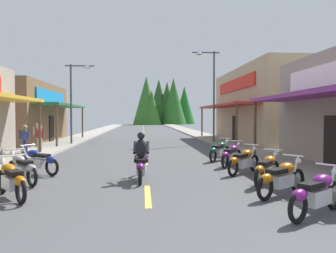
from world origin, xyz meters
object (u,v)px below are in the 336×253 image
object	(u,v)px
streetlamp_left	(76,92)
streetlamp_right	(210,85)
motorcycle_parked_right_4	(232,155)
motorcycle_parked_left_1	(11,179)
motorcycle_parked_right_5	(220,150)
motorcycle_parked_left_3	(38,161)
rider_cruising_lead	(141,160)
motorcycle_parked_left_2	(22,168)
pedestrian_strolling	(25,138)
pedestrian_browsing	(24,138)
motorcycle_parked_right_2	(267,169)
pedestrian_waiting	(38,134)
pedestrian_by_shop	(40,136)
motorcycle_parked_right_1	(282,178)
motorcycle_parked_right_3	(244,160)
motorcycle_parked_right_0	(317,193)

from	to	relation	value
streetlamp_left	streetlamp_right	distance (m)	9.84
motorcycle_parked_right_4	motorcycle_parked_left_1	distance (m)	8.39
motorcycle_parked_right_5	motorcycle_parked_left_3	world-z (taller)	same
streetlamp_right	rider_cruising_lead	world-z (taller)	streetlamp_right
motorcycle_parked_left_2	pedestrian_strolling	size ratio (longest dim) A/B	1.04
motorcycle_parked_right_4	rider_cruising_lead	size ratio (longest dim) A/B	0.84
pedestrian_browsing	streetlamp_left	bearing A→B (deg)	-9.31
motorcycle_parked_right_2	rider_cruising_lead	world-z (taller)	rider_cruising_lead
streetlamp_left	rider_cruising_lead	world-z (taller)	streetlamp_left
motorcycle_parked_right_2	pedestrian_waiting	bearing A→B (deg)	80.94
motorcycle_parked_left_1	pedestrian_browsing	distance (m)	9.67
pedestrian_by_shop	pedestrian_strolling	xyz separation A→B (m)	(-0.40, -1.14, -0.00)
streetlamp_left	motorcycle_parked_right_2	distance (m)	16.79
motorcycle_parked_right_1	pedestrian_browsing	bearing A→B (deg)	101.17
pedestrian_waiting	pedestrian_strolling	xyz separation A→B (m)	(0.49, -3.66, -0.02)
streetlamp_left	pedestrian_by_shop	xyz separation A→B (m)	(-1.07, -4.70, -2.85)
pedestrian_browsing	pedestrian_strolling	bearing A→B (deg)	12.60
pedestrian_strolling	pedestrian_waiting	bearing A→B (deg)	-94.37
pedestrian_by_shop	motorcycle_parked_right_4	bearing A→B (deg)	-95.66
motorcycle_parked_right_5	pedestrian_waiting	size ratio (longest dim) A/B	1.07
motorcycle_parked_right_4	pedestrian_browsing	world-z (taller)	pedestrian_browsing
motorcycle_parked_right_2	motorcycle_parked_left_1	size ratio (longest dim) A/B	0.97
streetlamp_left	motorcycle_parked_right_3	size ratio (longest dim) A/B	3.53
pedestrian_by_shop	pedestrian_waiting	bearing A→B (deg)	45.47
pedestrian_browsing	motorcycle_parked_right_4	bearing A→B (deg)	-110.27
pedestrian_waiting	motorcycle_parked_left_1	bearing A→B (deg)	-176.14
motorcycle_parked_right_0	motorcycle_parked_right_2	size ratio (longest dim) A/B	1.07
motorcycle_parked_right_2	motorcycle_parked_left_1	distance (m)	7.13
motorcycle_parked_right_3	motorcycle_parked_left_1	world-z (taller)	same
motorcycle_parked_right_4	motorcycle_parked_right_5	xyz separation A→B (m)	(-0.10, 1.65, 0.00)
motorcycle_parked_right_3	pedestrian_waiting	size ratio (longest dim) A/B	0.99
motorcycle_parked_right_0	motorcycle_parked_right_5	world-z (taller)	same
streetlamp_right	motorcycle_parked_left_2	distance (m)	16.86
motorcycle_parked_left_1	motorcycle_parked_left_3	bearing A→B (deg)	-29.99
streetlamp_right	motorcycle_parked_right_3	xyz separation A→B (m)	(-1.45, -12.76, -3.94)
motorcycle_parked_right_5	motorcycle_parked_left_2	size ratio (longest dim) A/B	1.05
motorcycle_parked_right_0	pedestrian_browsing	xyz separation A→B (m)	(-9.78, 11.21, 0.41)
pedestrian_strolling	motorcycle_parked_right_5	bearing A→B (deg)	150.81
motorcycle_parked_right_3	motorcycle_parked_right_4	bearing A→B (deg)	45.12
motorcycle_parked_left_1	motorcycle_parked_left_2	distance (m)	1.90
motorcycle_parked_right_0	streetlamp_right	bearing A→B (deg)	51.26
streetlamp_right	pedestrian_by_shop	world-z (taller)	streetlamp_right
motorcycle_parked_right_3	motorcycle_parked_right_5	world-z (taller)	same
motorcycle_parked_right_3	motorcycle_parked_right_4	distance (m)	1.76
motorcycle_parked_right_3	pedestrian_browsing	world-z (taller)	pedestrian_browsing
motorcycle_parked_right_4	pedestrian_by_shop	xyz separation A→B (m)	(-9.48, 5.81, 0.44)
motorcycle_parked_right_1	motorcycle_parked_right_5	size ratio (longest dim) A/B	1.04
motorcycle_parked_right_1	rider_cruising_lead	world-z (taller)	rider_cruising_lead
motorcycle_parked_right_2	motorcycle_parked_right_4	distance (m)	3.59
motorcycle_parked_right_4	pedestrian_waiting	size ratio (longest dim) A/B	1.09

